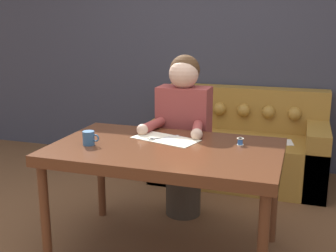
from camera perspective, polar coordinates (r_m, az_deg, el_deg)
The scene contains 8 objects.
wall_back at distance 4.52m, azimuth 5.98°, elevation 11.21°, with size 8.00×0.06×2.60m.
dining_table at distance 2.69m, azimuth -0.34°, elevation -4.24°, with size 1.45×0.88×0.75m.
couch at distance 4.20m, azimuth 9.74°, elevation -2.88°, with size 1.61×0.86×0.87m.
person at distance 3.25m, azimuth 2.11°, elevation -1.19°, with size 0.47×0.57×1.27m.
pattern_paper_main at distance 2.83m, azimuth -0.33°, elevation -1.76°, with size 0.48×0.33×0.00m.
scissors at distance 2.83m, azimuth -1.33°, elevation -1.71°, with size 0.21×0.19×0.01m.
mug at distance 2.74m, azimuth -10.66°, elevation -1.61°, with size 0.11×0.08×0.09m.
thread_spool at distance 2.73m, azimuth 9.76°, elevation -2.09°, with size 0.04×0.04×0.05m.
Camera 1 is at (0.96, -2.29, 1.52)m, focal length 45.00 mm.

